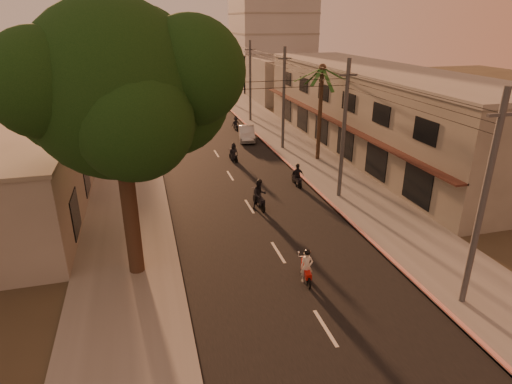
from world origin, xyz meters
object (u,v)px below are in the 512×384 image
at_px(parked_car, 247,133).
at_px(scooter_far_a, 234,153).
at_px(scooter_mid_a, 259,195).
at_px(scooter_far_b, 236,124).
at_px(scooter_mid_b, 297,176).
at_px(scooter_red, 307,267).
at_px(broadleaf_tree, 126,90).
at_px(palm_tree, 322,73).

bearing_deg(parked_car, scooter_far_a, -102.54).
relative_size(scooter_mid_a, scooter_far_b, 1.24).
height_order(scooter_mid_b, scooter_far_a, scooter_mid_b).
bearing_deg(scooter_mid_a, parked_car, 74.09).
bearing_deg(scooter_red, scooter_mid_a, 97.34).
relative_size(scooter_far_a, scooter_far_b, 1.00).
bearing_deg(scooter_far_b, scooter_mid_a, -101.93).
bearing_deg(broadleaf_tree, scooter_mid_b, 38.27).
bearing_deg(palm_tree, scooter_far_a, 167.78).
distance_m(scooter_far_a, scooter_far_b, 10.75).
xyz_separation_m(broadleaf_tree, scooter_far_a, (7.65, 15.36, -7.75)).
relative_size(scooter_red, scooter_far_a, 1.05).
bearing_deg(palm_tree, scooter_red, -114.25).
height_order(palm_tree, scooter_mid_a, palm_tree).
height_order(scooter_mid_a, scooter_far_b, scooter_mid_a).
height_order(scooter_mid_a, scooter_mid_b, scooter_mid_a).
relative_size(scooter_red, scooter_far_b, 1.05).
distance_m(palm_tree, scooter_mid_a, 12.86).
height_order(broadleaf_tree, scooter_red, broadleaf_tree).
bearing_deg(scooter_mid_a, palm_tree, 43.59).
xyz_separation_m(scooter_red, scooter_mid_b, (3.76, 11.46, 0.02)).
xyz_separation_m(scooter_mid_a, scooter_mid_b, (3.65, 3.07, -0.14)).
bearing_deg(scooter_red, palm_tree, 73.83).
relative_size(scooter_red, scooter_mid_a, 0.84).
bearing_deg(broadleaf_tree, palm_tree, 43.48).
relative_size(broadleaf_tree, scooter_red, 7.15).
distance_m(scooter_far_a, parked_car, 6.85).
bearing_deg(scooter_mid_a, broadleaf_tree, -147.51).
bearing_deg(palm_tree, scooter_mid_b, -125.51).
relative_size(scooter_mid_b, parked_car, 0.39).
distance_m(broadleaf_tree, scooter_far_a, 18.83).
height_order(scooter_far_b, parked_car, scooter_far_b).
bearing_deg(broadleaf_tree, parked_car, 64.50).
relative_size(palm_tree, scooter_far_b, 5.08).
height_order(scooter_red, scooter_far_b, scooter_red).
bearing_deg(parked_car, scooter_red, -87.08).
relative_size(palm_tree, parked_car, 1.86).
bearing_deg(scooter_far_b, parked_car, -91.29).
bearing_deg(scooter_red, scooter_far_a, 96.19).
xyz_separation_m(broadleaf_tree, palm_tree, (14.61, 13.86, -1.33)).
xyz_separation_m(scooter_mid_a, scooter_far_a, (0.49, 9.91, -0.17)).
bearing_deg(scooter_mid_b, scooter_red, -110.13).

